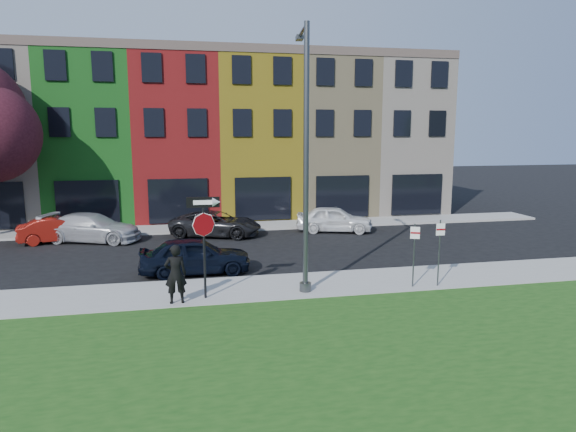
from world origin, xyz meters
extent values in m
plane|color=black|center=(0.00, 0.00, 0.00)|extent=(120.00, 120.00, 0.00)
cube|color=#9A9791|center=(2.00, 3.00, 0.06)|extent=(40.00, 3.00, 0.12)
cube|color=#9A9791|center=(-3.00, 15.00, 0.06)|extent=(40.00, 2.40, 0.12)
cube|color=#C0B19F|center=(-15.00, 21.20, 5.00)|extent=(5.00, 10.00, 10.00)
cube|color=#268D27|center=(-10.00, 21.20, 5.00)|extent=(5.00, 10.00, 10.00)
cube|color=red|center=(-5.00, 21.20, 5.00)|extent=(5.00, 10.00, 10.00)
cube|color=gold|center=(0.00, 21.20, 5.00)|extent=(5.00, 10.00, 10.00)
cube|color=tan|center=(5.00, 21.20, 5.00)|extent=(5.00, 10.00, 10.00)
cube|color=beige|center=(10.00, 21.20, 5.00)|extent=(5.00, 10.00, 10.00)
cube|color=black|center=(-2.50, 16.14, 1.50)|extent=(30.00, 0.12, 2.60)
cylinder|color=black|center=(-4.15, 2.22, 1.76)|extent=(0.08, 0.08, 3.27)
cylinder|color=white|center=(-4.15, 2.20, 2.57)|extent=(0.79, 0.05, 0.79)
cylinder|color=maroon|center=(-4.15, 2.17, 2.57)|extent=(0.75, 0.04, 0.75)
cube|color=black|center=(-4.15, 2.20, 3.29)|extent=(1.05, 0.07, 0.34)
cube|color=white|center=(-4.15, 2.17, 3.29)|extent=(0.66, 0.04, 0.14)
imported|color=black|center=(-5.09, 1.90, 1.07)|extent=(0.74, 0.53, 1.90)
imported|color=black|center=(-4.38, 5.64, 0.73)|extent=(1.85, 4.33, 1.46)
imported|color=maroon|center=(-10.90, 12.94, 0.64)|extent=(2.98, 4.44, 1.27)
imported|color=#B2B2B7|center=(-9.31, 12.73, 0.71)|extent=(4.89, 6.09, 1.43)
imported|color=black|center=(-3.08, 12.81, 0.66)|extent=(5.09, 6.11, 1.33)
imported|color=white|center=(3.44, 12.68, 0.71)|extent=(4.05, 5.14, 1.43)
cylinder|color=#444749|center=(-0.77, 2.24, 4.54)|extent=(0.18, 0.18, 8.83)
cylinder|color=#444749|center=(-0.77, 2.24, 0.27)|extent=(0.40, 0.40, 0.30)
cylinder|color=#444749|center=(-0.65, 3.23, 8.85)|extent=(0.36, 2.00, 0.12)
cube|color=#444749|center=(-0.52, 4.33, 8.80)|extent=(0.31, 0.58, 0.16)
cylinder|color=#444749|center=(3.05, 1.96, 1.25)|extent=(0.05, 0.05, 2.25)
cube|color=white|center=(3.05, 1.93, 2.06)|extent=(0.30, 0.15, 0.42)
cube|color=maroon|center=(3.05, 1.91, 2.06)|extent=(0.30, 0.14, 0.06)
cylinder|color=#444749|center=(3.97, 1.90, 1.30)|extent=(0.05, 0.05, 2.37)
cube|color=white|center=(3.97, 1.87, 2.15)|extent=(0.32, 0.04, 0.42)
cube|color=maroon|center=(3.97, 1.85, 2.15)|extent=(0.32, 0.03, 0.06)
camera|label=1|loc=(-4.82, -14.18, 5.55)|focal=32.00mm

